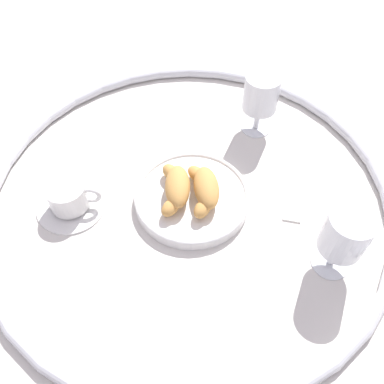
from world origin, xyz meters
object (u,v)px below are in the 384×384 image
at_px(croissant_large, 205,188).
at_px(coffee_cup_near, 69,198).
at_px(pastry_plate, 192,197).
at_px(croissant_small, 176,187).
at_px(juice_glass_right, 261,96).
at_px(sugar_packet, 292,211).
at_px(juice_glass_left, 345,235).

height_order(croissant_large, coffee_cup_near, croissant_large).
relative_size(pastry_plate, coffee_cup_near, 1.67).
height_order(croissant_large, croissant_small, same).
distance_m(juice_glass_right, sugar_packet, 0.26).
bearing_deg(croissant_small, sugar_packet, -86.40).
xyz_separation_m(juice_glass_left, juice_glass_right, (0.32, 0.16, -0.00)).
relative_size(pastry_plate, sugar_packet, 4.54).
bearing_deg(juice_glass_left, croissant_small, 74.28).
relative_size(pastry_plate, croissant_large, 1.73).
bearing_deg(juice_glass_right, juice_glass_left, -153.25).
distance_m(pastry_plate, sugar_packet, 0.20).
distance_m(coffee_cup_near, juice_glass_right, 0.45).
relative_size(pastry_plate, juice_glass_right, 1.62).
xyz_separation_m(coffee_cup_near, juice_glass_left, (-0.03, -0.50, 0.07)).
relative_size(coffee_cup_near, sugar_packet, 2.72).
height_order(pastry_plate, coffee_cup_near, coffee_cup_near).
bearing_deg(juice_glass_right, pastry_plate, 156.12).
bearing_deg(croissant_large, juice_glass_right, -19.01).
xyz_separation_m(croissant_large, sugar_packet, (0.01, -0.17, -0.04)).
height_order(croissant_large, juice_glass_left, juice_glass_left).
distance_m(croissant_large, coffee_cup_near, 0.26).
distance_m(croissant_small, sugar_packet, 0.23).
xyz_separation_m(croissant_large, juice_glass_right, (0.23, -0.08, 0.05)).
bearing_deg(coffee_cup_near, croissant_large, -76.74).
xyz_separation_m(croissant_small, coffee_cup_near, (-0.05, 0.20, -0.02)).
distance_m(croissant_large, juice_glass_left, 0.27).
relative_size(juice_glass_right, sugar_packet, 2.80).
bearing_deg(croissant_large, pastry_plate, 97.02).
height_order(pastry_plate, juice_glass_left, juice_glass_left).
height_order(juice_glass_right, sugar_packet, juice_glass_right).
distance_m(croissant_large, croissant_small, 0.06).
bearing_deg(croissant_small, pastry_plate, -81.37).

